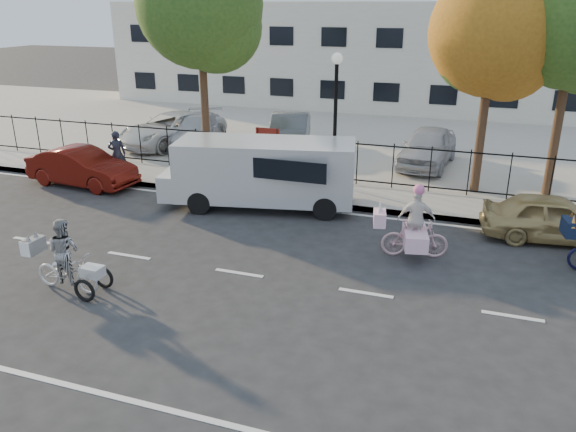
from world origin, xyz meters
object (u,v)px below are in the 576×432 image
at_px(lamppost, 336,97).
at_px(white_van, 262,171).
at_px(gold_sedan, 554,218).
at_px(lot_car_d, 428,147).
at_px(red_sedan, 82,167).
at_px(zebra_trike, 66,263).
at_px(pedestrian, 117,154).
at_px(lot_car_a, 197,130).
at_px(lot_car_b, 172,129).
at_px(unicorn_bike, 414,231).
at_px(lot_car_c, 290,132).

relative_size(lamppost, white_van, 0.71).
height_order(gold_sedan, lot_car_d, lot_car_d).
height_order(red_sedan, lot_car_d, lot_car_d).
bearing_deg(zebra_trike, pedestrian, 28.66).
bearing_deg(red_sedan, lamppost, -69.10).
bearing_deg(pedestrian, lot_car_a, -124.66).
relative_size(lot_car_a, lot_car_b, 0.91).
bearing_deg(lot_car_d, white_van, -120.72).
bearing_deg(lot_car_b, lamppost, -4.16).
bearing_deg(red_sedan, pedestrian, -37.21).
relative_size(lamppost, pedestrian, 2.65).
xyz_separation_m(unicorn_bike, red_sedan, (-11.51, 2.25, -0.05)).
bearing_deg(lot_car_a, white_van, -64.53).
relative_size(gold_sedan, lot_car_d, 0.87).
height_order(lamppost, zebra_trike, lamppost).
xyz_separation_m(red_sedan, pedestrian, (0.83, 0.90, 0.32)).
relative_size(zebra_trike, lot_car_d, 0.46).
relative_size(red_sedan, lot_car_b, 0.80).
xyz_separation_m(red_sedan, lot_car_a, (1.32, 5.98, 0.15)).
xyz_separation_m(unicorn_bike, lot_car_a, (-10.19, 8.23, 0.10)).
xyz_separation_m(zebra_trike, lot_car_b, (-4.32, 12.12, 0.19)).
bearing_deg(zebra_trike, lot_car_b, 21.23).
height_order(lamppost, red_sedan, lamppost).
bearing_deg(unicorn_bike, red_sedan, 67.30).
bearing_deg(lot_car_d, gold_sedan, -51.01).
distance_m(white_van, lot_car_a, 8.02).
xyz_separation_m(zebra_trike, white_van, (2.08, 6.43, 0.50)).
bearing_deg(lot_car_d, pedestrian, -148.12).
relative_size(red_sedan, gold_sedan, 1.07).
distance_m(gold_sedan, lot_car_c, 11.72).
bearing_deg(red_sedan, lot_car_d, -56.41).
xyz_separation_m(lot_car_c, lot_car_d, (5.74, -0.81, -0.00)).
distance_m(red_sedan, lot_car_d, 12.49).
bearing_deg(lot_car_a, lot_car_c, -5.75).
xyz_separation_m(lamppost, unicorn_bike, (3.21, -4.55, -2.41)).
xyz_separation_m(red_sedan, gold_sedan, (14.87, 0.00, -0.02)).
bearing_deg(lot_car_a, zebra_trike, -91.57).
relative_size(lamppost, gold_sedan, 1.18).
distance_m(white_van, lot_car_d, 7.34).
bearing_deg(unicorn_bike, gold_sedan, -67.85).
xyz_separation_m(zebra_trike, gold_sedan, (10.30, 6.43, -0.02)).
relative_size(lot_car_a, lot_car_d, 1.07).
xyz_separation_m(zebra_trike, red_sedan, (-4.57, 6.43, 0.01)).
distance_m(red_sedan, lot_car_a, 6.12).
relative_size(pedestrian, lot_car_c, 0.38).
height_order(lamppost, pedestrian, lamppost).
distance_m(zebra_trike, pedestrian, 8.23).
xyz_separation_m(zebra_trike, lot_car_c, (0.69, 13.14, 0.23)).
bearing_deg(zebra_trike, unicorn_bike, -57.33).
height_order(zebra_trike, white_van, white_van).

